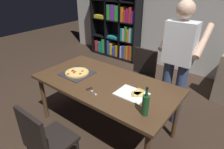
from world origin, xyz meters
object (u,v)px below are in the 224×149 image
at_px(bookshelf, 117,26).
at_px(kitchen_scissors, 91,90).
at_px(pepperoni_pizza_on_tray, 77,73).
at_px(chair_far_side, 141,72).
at_px(chair_near_camera, 44,140).
at_px(person_serving_pizza, 178,59).
at_px(wine_bottle, 146,105).
at_px(dining_table, 105,86).

relative_size(bookshelf, kitchen_scissors, 9.82).
bearing_deg(pepperoni_pizza_on_tray, chair_far_side, 65.67).
bearing_deg(chair_near_camera, person_serving_pizza, 69.14).
distance_m(pepperoni_pizza_on_tray, wine_bottle, 1.23).
bearing_deg(chair_far_side, dining_table, -90.00).
bearing_deg(pepperoni_pizza_on_tray, chair_near_camera, -62.96).
xyz_separation_m(bookshelf, kitchen_scissors, (1.56, -2.65, -0.08)).
bearing_deg(pepperoni_pizza_on_tray, wine_bottle, -9.86).
xyz_separation_m(bookshelf, wine_bottle, (2.30, -2.65, 0.03)).
distance_m(chair_near_camera, chair_far_side, 1.94).
bearing_deg(chair_far_side, chair_near_camera, -90.00).
distance_m(dining_table, chair_near_camera, 0.98).
height_order(chair_far_side, kitchen_scissors, chair_far_side).
relative_size(chair_near_camera, bookshelf, 0.46).
bearing_deg(bookshelf, kitchen_scissors, -59.48).
relative_size(chair_near_camera, kitchen_scissors, 4.53).
bearing_deg(bookshelf, pepperoni_pizza_on_tray, -65.83).
xyz_separation_m(pepperoni_pizza_on_tray, wine_bottle, (1.20, -0.21, 0.10)).
bearing_deg(wine_bottle, dining_table, 160.05).
bearing_deg(bookshelf, chair_far_side, -42.10).
distance_m(chair_far_side, kitchen_scissors, 1.26).
xyz_separation_m(chair_near_camera, chair_far_side, (0.00, 1.94, 0.00)).
xyz_separation_m(chair_far_side, person_serving_pizza, (0.66, -0.22, 0.49)).
bearing_deg(chair_far_side, kitchen_scissors, -89.95).
distance_m(bookshelf, person_serving_pizza, 2.75).
bearing_deg(pepperoni_pizza_on_tray, dining_table, 7.19).
bearing_deg(chair_near_camera, chair_far_side, 90.00).
bearing_deg(chair_near_camera, pepperoni_pizza_on_tray, 117.04).
relative_size(dining_table, chair_near_camera, 2.10).
height_order(chair_far_side, person_serving_pizza, person_serving_pizza).
distance_m(person_serving_pizza, wine_bottle, 1.03).
height_order(bookshelf, person_serving_pizza, bookshelf).
relative_size(pepperoni_pizza_on_tray, kitchen_scissors, 1.98).
height_order(dining_table, chair_near_camera, chair_near_camera).
distance_m(dining_table, pepperoni_pizza_on_tray, 0.48).
relative_size(bookshelf, person_serving_pizza, 1.11).
height_order(person_serving_pizza, kitchen_scissors, person_serving_pizza).
xyz_separation_m(chair_near_camera, bookshelf, (-1.56, 3.35, 0.33)).
bearing_deg(wine_bottle, chair_near_camera, -136.42).
bearing_deg(wine_bottle, chair_far_side, 120.80).
xyz_separation_m(dining_table, chair_far_side, (0.00, 0.97, -0.17)).
relative_size(dining_table, wine_bottle, 5.98).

